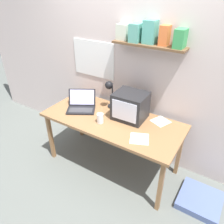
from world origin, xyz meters
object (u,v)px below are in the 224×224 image
Objects in this scene: desk_lamp at (110,90)px; juice_glass at (100,119)px; open_notebook at (139,139)px; corner_desk at (112,123)px; floor_cushion at (200,200)px; loose_paper_near_monitor at (161,121)px; laptop at (81,104)px; crt_monitor at (130,106)px.

desk_lamp is 0.42m from juice_glass.
juice_glass is at bearing 176.00° from open_notebook.
desk_lamp reaches higher than corner_desk.
floor_cushion is at bearing 14.90° from open_notebook.
corner_desk is at bearing 159.06° from open_notebook.
desk_lamp is (-0.17, 0.22, 0.33)m from corner_desk.
corner_desk is 7.01× the size of loose_paper_near_monitor.
laptop is 0.96m from open_notebook.
loose_paper_near_monitor is at bearing 27.02° from corner_desk.
crt_monitor is 1.34m from floor_cushion.
desk_lamp reaches higher than laptop.
laptop is (-0.48, 0.01, 0.12)m from corner_desk.
laptop reaches higher than floor_cushion.
open_notebook is at bearing -4.00° from juice_glass.
laptop is at bearing 168.81° from open_notebook.
desk_lamp is (0.31, 0.21, 0.21)m from laptop.
juice_glass is at bearing -146.09° from loose_paper_near_monitor.
corner_desk is 4.43× the size of crt_monitor.
corner_desk is at bearing -141.19° from crt_monitor.
open_notebook is at bearing -20.94° from corner_desk.
juice_glass is 0.48× the size of loose_paper_near_monitor.
corner_desk is at bearing 60.35° from juice_glass.
juice_glass is 0.54m from open_notebook.
floor_cushion is (1.26, 0.16, -0.76)m from juice_glass.
juice_glass is at bearing -63.29° from desk_lamp.
juice_glass is 0.72m from loose_paper_near_monitor.
crt_monitor is at bearing 132.04° from open_notebook.
crt_monitor is 0.83× the size of laptop.
loose_paper_near_monitor is 0.45m from open_notebook.
desk_lamp is 0.78m from open_notebook.
open_notebook is (0.46, -0.17, 0.06)m from corner_desk.
open_notebook is (-0.07, -0.44, 0.00)m from loose_paper_near_monitor.
crt_monitor is at bearing 40.58° from corner_desk.
floor_cushion is (0.72, 0.19, -0.71)m from open_notebook.
loose_paper_near_monitor is 0.95× the size of open_notebook.
crt_monitor reaches higher than juice_glass.
juice_glass is (-0.08, -0.14, 0.11)m from corner_desk.
open_notebook reaches higher than floor_cushion.
floor_cushion is at bearing -8.88° from crt_monitor.
crt_monitor is 0.41m from loose_paper_near_monitor.
laptop is at bearing -179.76° from floor_cushion.
juice_glass is at bearing -50.84° from laptop.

